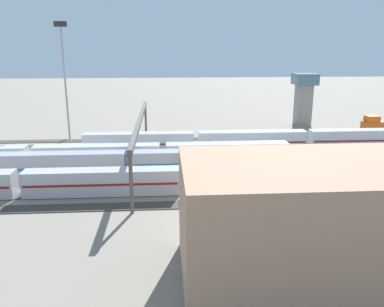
# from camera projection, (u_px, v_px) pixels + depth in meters

# --- Properties ---
(ground_plane) EXTENTS (400.00, 400.00, 0.00)m
(ground_plane) POSITION_uv_depth(u_px,v_px,m) (194.00, 164.00, 75.07)
(ground_plane) COLOR gray
(track_bed_0) EXTENTS (140.00, 2.80, 0.12)m
(track_bed_0) POSITION_uv_depth(u_px,v_px,m) (187.00, 139.00, 94.29)
(track_bed_0) COLOR #3D3833
(track_bed_0) RESTS_ON ground_plane
(track_bed_1) EXTENTS (140.00, 2.80, 0.12)m
(track_bed_1) POSITION_uv_depth(u_px,v_px,m) (189.00, 144.00, 89.48)
(track_bed_1) COLOR #3D3833
(track_bed_1) RESTS_ON ground_plane
(track_bed_2) EXTENTS (140.00, 2.80, 0.12)m
(track_bed_2) POSITION_uv_depth(u_px,v_px,m) (190.00, 150.00, 84.67)
(track_bed_2) COLOR #3D3833
(track_bed_2) RESTS_ON ground_plane
(track_bed_3) EXTENTS (140.00, 2.80, 0.12)m
(track_bed_3) POSITION_uv_depth(u_px,v_px,m) (192.00, 156.00, 79.86)
(track_bed_3) COLOR #3D3833
(track_bed_3) RESTS_ON ground_plane
(track_bed_4) EXTENTS (140.00, 2.80, 0.12)m
(track_bed_4) POSITION_uv_depth(u_px,v_px,m) (194.00, 163.00, 75.06)
(track_bed_4) COLOR #4C443D
(track_bed_4) RESTS_ON ground_plane
(track_bed_5) EXTENTS (140.00, 2.80, 0.12)m
(track_bed_5) POSITION_uv_depth(u_px,v_px,m) (196.00, 171.00, 70.25)
(track_bed_5) COLOR #3D3833
(track_bed_5) RESTS_ON ground_plane
(track_bed_6) EXTENTS (140.00, 2.80, 0.12)m
(track_bed_6) POSITION_uv_depth(u_px,v_px,m) (198.00, 181.00, 65.44)
(track_bed_6) COLOR #4C443D
(track_bed_6) RESTS_ON ground_plane
(track_bed_7) EXTENTS (140.00, 2.80, 0.12)m
(track_bed_7) POSITION_uv_depth(u_px,v_px,m) (201.00, 192.00, 60.63)
(track_bed_7) COLOR #3D3833
(track_bed_7) RESTS_ON ground_plane
(track_bed_8) EXTENTS (140.00, 2.80, 0.12)m
(track_bed_8) POSITION_uv_depth(u_px,v_px,m) (204.00, 204.00, 55.82)
(track_bed_8) COLOR #3D3833
(track_bed_8) RESTS_ON ground_plane
(train_on_track_2) EXTENTS (71.40, 3.06, 3.80)m
(train_on_track_2) POSITION_uv_depth(u_px,v_px,m) (252.00, 140.00, 85.04)
(train_on_track_2) COLOR silver
(train_on_track_2) RESTS_ON ground_plane
(train_on_track_0) EXTENTS (10.00, 3.00, 5.00)m
(train_on_track_0) POSITION_uv_depth(u_px,v_px,m) (382.00, 128.00, 96.89)
(train_on_track_0) COLOR #D85914
(train_on_track_0) RESTS_ON ground_plane
(train_on_track_7) EXTENTS (139.00, 3.06, 4.40)m
(train_on_track_7) POSITION_uv_depth(u_px,v_px,m) (169.00, 180.00, 59.78)
(train_on_track_7) COLOR black
(train_on_track_7) RESTS_ON ground_plane
(train_on_track_4) EXTENTS (71.40, 3.06, 3.80)m
(train_on_track_4) POSITION_uv_depth(u_px,v_px,m) (97.00, 155.00, 73.35)
(train_on_track_4) COLOR silver
(train_on_track_4) RESTS_ON ground_plane
(train_on_track_5) EXTENTS (95.60, 3.06, 3.80)m
(train_on_track_5) POSITION_uv_depth(u_px,v_px,m) (266.00, 160.00, 70.56)
(train_on_track_5) COLOR #A8AAB2
(train_on_track_5) RESTS_ON ground_plane
(light_mast_0) EXTENTS (2.80, 0.70, 26.74)m
(light_mast_0) POSITION_uv_depth(u_px,v_px,m) (64.00, 66.00, 90.29)
(light_mast_0) COLOR #9EA0A5
(light_mast_0) RESTS_ON ground_plane
(signal_gantry) EXTENTS (0.70, 45.00, 8.80)m
(signal_gantry) POSITION_uv_depth(u_px,v_px,m) (140.00, 124.00, 72.34)
(signal_gantry) COLOR #4C4742
(signal_gantry) RESTS_ON ground_plane
(control_tower) EXTENTS (6.00, 6.00, 14.13)m
(control_tower) POSITION_uv_depth(u_px,v_px,m) (304.00, 95.00, 109.30)
(control_tower) COLOR gray
(control_tower) RESTS_ON ground_plane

